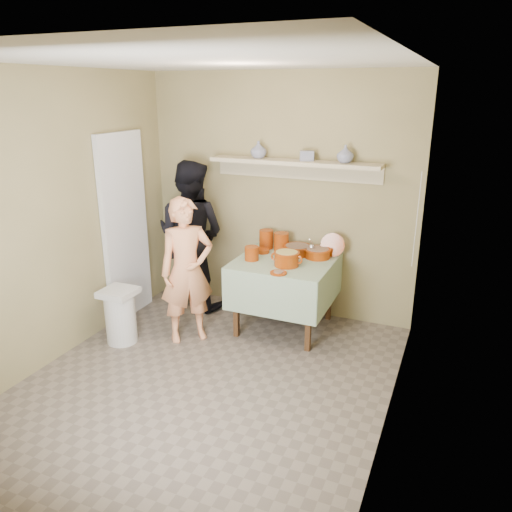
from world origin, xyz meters
The scene contains 22 objects.
ground centered at (0.00, 0.00, 0.00)m, with size 3.50×3.50×0.00m, color #685C51.
tile_panel centered at (-1.46, 0.95, 1.00)m, with size 0.06×0.70×2.00m, color silver.
plate_stack_a centered at (-0.07, 1.57, 0.86)m, with size 0.15×0.15×0.20m, color maroon.
plate_stack_b centered at (0.10, 1.56, 0.86)m, with size 0.16×0.16×0.19m, color maroon.
bowl_stack centered at (-0.06, 1.14, 0.83)m, with size 0.14×0.14×0.14m, color maroon.
empty_bowl centered at (-0.05, 1.40, 0.78)m, with size 0.15×0.15×0.04m, color maroon.
propped_lid centered at (0.66, 1.58, 0.88)m, with size 0.25×0.25×0.02m, color maroon.
vase_right centered at (0.73, 1.64, 1.81)m, with size 0.17×0.17×0.17m, color navy.
vase_left centered at (-0.19, 1.63, 1.81)m, with size 0.17×0.17×0.18m, color navy.
ceramic_box centered at (0.33, 1.63, 1.77)m, with size 0.14×0.10×0.10m, color navy.
person_cook centered at (-0.55, 0.68, 0.73)m, with size 0.53×0.35×1.45m, color #EA9565.
person_helper centered at (-0.94, 1.44, 0.84)m, with size 0.82×0.64×1.69m, color black.
room_shell centered at (0.00, 0.00, 1.61)m, with size 3.04×3.54×2.62m.
serving_table centered at (0.25, 1.28, 0.64)m, with size 0.97×0.97×0.76m.
cazuela_meat_a centered at (0.31, 1.49, 0.82)m, with size 0.30×0.30×0.10m.
cazuela_meat_b centered at (0.53, 1.47, 0.82)m, with size 0.28×0.28×0.10m.
ladle centered at (0.47, 1.46, 0.87)m, with size 0.08×0.26×0.19m.
cazuela_rice centered at (0.32, 1.11, 0.85)m, with size 0.33×0.25×0.14m.
front_plate centered at (0.33, 0.87, 0.77)m, with size 0.16×0.16×0.03m.
wall_shelf centered at (0.20, 1.65, 1.67)m, with size 1.80×0.25×0.21m.
trash_bin centered at (-1.14, 0.35, 0.28)m, with size 0.32×0.32×0.56m.
electrical_cord centered at (1.47, 1.48, 1.25)m, with size 0.01×0.05×0.90m.
Camera 1 is at (1.85, -3.26, 2.41)m, focal length 35.00 mm.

